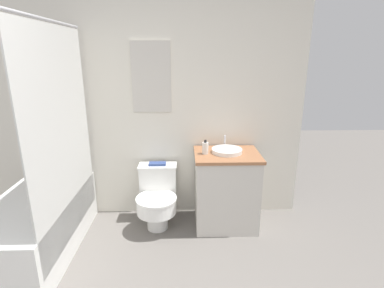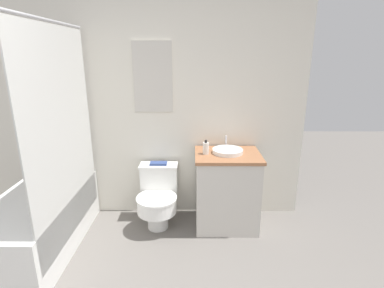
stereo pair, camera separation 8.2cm
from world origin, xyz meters
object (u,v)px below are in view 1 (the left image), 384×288
Objects in this scene: soap_bottle at (205,148)px; book_on_tank at (157,164)px; sink at (227,151)px; toilet at (157,196)px.

book_on_tank is (-0.49, 0.15, -0.22)m from soap_bottle.
sink is 2.40× the size of soap_bottle.
toilet is 0.86m from sink.
soap_bottle reaches higher than sink.
sink is at bearing 1.57° from toilet.
sink is at bearing -9.25° from book_on_tank.
toilet is 0.72m from soap_bottle.
soap_bottle reaches higher than book_on_tank.
sink is 1.92× the size of book_on_tank.
sink is 0.22m from soap_bottle.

